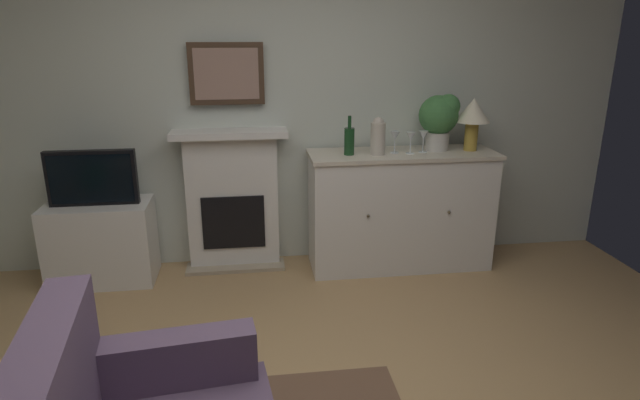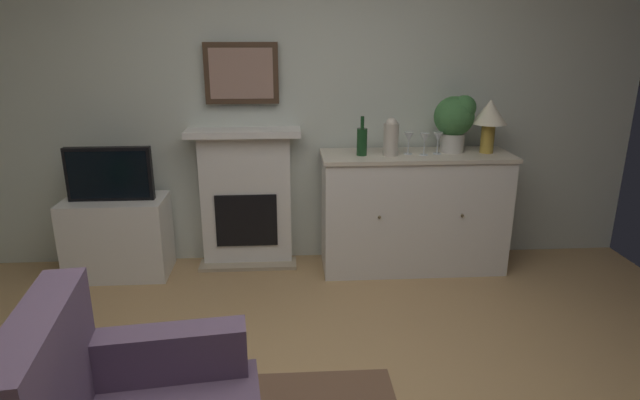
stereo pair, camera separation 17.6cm
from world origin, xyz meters
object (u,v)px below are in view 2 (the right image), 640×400
Objects in this scene: fireplace_unit at (246,198)px; framed_picture at (241,73)px; vase_decorative at (391,137)px; wine_glass_center at (425,139)px; potted_plant_small at (455,118)px; wine_bottle at (362,141)px; sideboard_cabinet at (413,212)px; wine_glass_right at (438,138)px; wine_glass_left at (409,138)px; table_lamp at (490,116)px; tv_cabinet at (118,237)px; tv_set at (109,174)px.

framed_picture is at bearing 90.00° from fireplace_unit.
fireplace_unit is 3.91× the size of vase_decorative.
framed_picture is 1.44m from wine_glass_center.
wine_bottle is at bearing -174.18° from potted_plant_small.
potted_plant_small is at bearing 21.60° from wine_glass_center.
framed_picture is 1.96× the size of vase_decorative.
sideboard_cabinet is 0.64m from vase_decorative.
wine_bottle is 1.76× the size of wine_glass_right.
vase_decorative reaches higher than wine_glass_left.
wine_bottle is 0.21m from vase_decorative.
sideboard_cabinet is 0.59m from wine_glass_center.
potted_plant_small is at bearing 8.87° from sideboard_cabinet.
wine_glass_left is at bearing 2.48° from wine_bottle.
table_lamp is at bearing -5.51° from fireplace_unit.
table_lamp is at bearing 1.64° from wine_bottle.
wine_glass_center is (0.04, -0.05, 0.58)m from sideboard_cabinet.
wine_glass_left is 0.59× the size of vase_decorative.
wine_bottle is (0.88, -0.25, -0.47)m from framed_picture.
wine_bottle is at bearing -15.83° from framed_picture.
wine_glass_right is at bearing 0.84° from wine_bottle.
potted_plant_small reaches higher than wine_glass_left.
wine_bottle is 2.00m from tv_cabinet.
wine_glass_left is 0.39m from potted_plant_small.
potted_plant_small is at bearing 1.19° from tv_set.
tv_set is at bearing 179.75° from wine_glass_right.
table_lamp is 0.76m from vase_decorative.
sideboard_cabinet is 3.59× the size of table_lamp.
framed_picture is 1.54m from wine_glass_right.
potted_plant_small is at bearing 0.68° from tv_cabinet.
vase_decorative is at bearing -1.16° from tv_set.
sideboard_cabinet is 8.70× the size of wine_glass_center.
wine_bottle is at bearing -176.30° from sideboard_cabinet.
tv_set is (-2.81, -0.01, -0.40)m from table_lamp.
framed_picture is 1.21m from vase_decorative.
table_lamp is 2.42× the size of wine_glass_right.
tv_cabinet is 1.21× the size of tv_set.
sideboard_cabinet is 8.70× the size of wine_glass_right.
potted_plant_small is (0.29, 0.05, 0.72)m from sideboard_cabinet.
table_lamp is at bearing -6.91° from framed_picture.
wine_glass_left is at bearing -170.25° from sideboard_cabinet.
wine_glass_center is 2.33m from tv_set.
potted_plant_small is (0.25, 0.10, 0.13)m from wine_glass_center.
framed_picture is at bearing 169.22° from wine_glass_left.
tv_set is (-0.97, -0.23, -0.70)m from framed_picture.
wine_glass_left is 0.22m from wine_glass_right.
tv_cabinet is at bearing 179.20° from wine_glass_right.
wine_glass_center is at bearing -1.13° from tv_set.
wine_glass_left is 0.38× the size of potted_plant_small.
vase_decorative is at bearing -166.66° from sideboard_cabinet.
framed_picture is 0.89× the size of tv_set.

